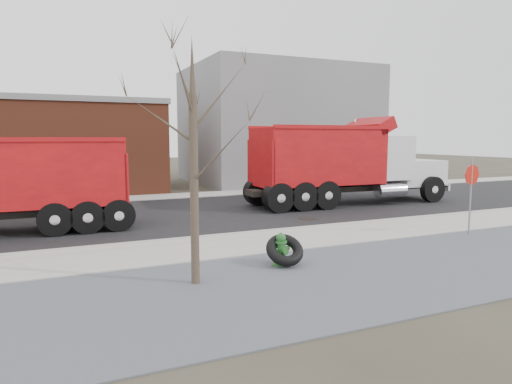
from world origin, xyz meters
name	(u,v)px	position (x,y,z in m)	size (l,w,h in m)	color
ground	(275,244)	(0.00, 0.00, 0.00)	(120.00, 120.00, 0.00)	#383328
gravel_verge	(344,277)	(0.00, -3.50, 0.01)	(60.00, 5.00, 0.03)	slate
sidewalk	(271,242)	(0.00, 0.25, 0.03)	(60.00, 2.50, 0.06)	#9E9B93
curb	(254,233)	(0.00, 1.55, 0.06)	(60.00, 0.15, 0.11)	#9E9B93
road	(208,212)	(0.00, 6.30, 0.01)	(60.00, 9.40, 0.02)	black
far_sidewalk	(175,196)	(0.00, 12.00, 0.03)	(60.00, 2.00, 0.06)	#9E9B93
building_grey	(276,126)	(9.00, 18.00, 4.00)	(12.00, 10.00, 8.00)	gray
bare_tree	(193,130)	(-3.20, -2.60, 3.30)	(3.20, 3.20, 5.20)	#382D23
fire_hydrant	(281,251)	(-0.88, -2.09, 0.38)	(0.47, 0.46, 0.83)	#31742C
truck_tire	(285,250)	(-0.82, -2.17, 0.41)	(1.03, 0.99, 0.78)	black
stop_sign	(471,182)	(6.27, -1.42, 1.72)	(0.68, 0.08, 2.50)	gray
dump_truck_red_a	(343,161)	(6.56, 6.06, 2.05)	(10.18, 2.98, 4.04)	black
dump_truck_red_b	(12,180)	(-7.13, 4.86, 1.77)	(8.21, 2.47, 3.47)	black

